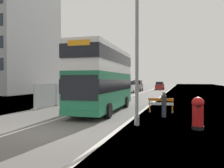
{
  "coord_description": "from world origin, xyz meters",
  "views": [
    {
      "loc": [
        6.11,
        -9.2,
        2.47
      ],
      "look_at": [
        1.63,
        5.3,
        2.2
      ],
      "focal_mm": 36.62,
      "sensor_mm": 36.0,
      "label": 1
    }
  ],
  "objects_px": {
    "car_receding_far": "(138,86)",
    "car_far_side": "(160,86)",
    "lamppost_foreground": "(137,48)",
    "pedestrian_at_kerb": "(164,104)",
    "car_oncoming_near": "(121,89)",
    "red_pillar_postbox": "(198,112)",
    "roadworks_barrier": "(161,103)",
    "double_decker_bus": "(104,78)",
    "car_receding_mid": "(130,87)"
  },
  "relations": [
    {
      "from": "car_oncoming_near",
      "to": "pedestrian_at_kerb",
      "type": "distance_m",
      "value": 20.57
    },
    {
      "from": "double_decker_bus",
      "to": "red_pillar_postbox",
      "type": "distance_m",
      "value": 8.46
    },
    {
      "from": "car_far_side",
      "to": "lamppost_foreground",
      "type": "bearing_deg",
      "value": -86.17
    },
    {
      "from": "lamppost_foreground",
      "to": "pedestrian_at_kerb",
      "type": "height_order",
      "value": "lamppost_foreground"
    },
    {
      "from": "car_receding_mid",
      "to": "car_oncoming_near",
      "type": "bearing_deg",
      "value": -86.57
    },
    {
      "from": "double_decker_bus",
      "to": "car_oncoming_near",
      "type": "bearing_deg",
      "value": 100.58
    },
    {
      "from": "red_pillar_postbox",
      "to": "car_far_side",
      "type": "relative_size",
      "value": 0.39
    },
    {
      "from": "double_decker_bus",
      "to": "car_far_side",
      "type": "distance_m",
      "value": 41.66
    },
    {
      "from": "car_receding_far",
      "to": "pedestrian_at_kerb",
      "type": "bearing_deg",
      "value": -76.44
    },
    {
      "from": "car_oncoming_near",
      "to": "car_receding_mid",
      "type": "xyz_separation_m",
      "value": [
        -0.56,
        9.29,
        -0.04
      ]
    },
    {
      "from": "car_receding_mid",
      "to": "car_receding_far",
      "type": "xyz_separation_m",
      "value": [
        0.25,
        6.22,
        0.04
      ]
    },
    {
      "from": "red_pillar_postbox",
      "to": "car_receding_far",
      "type": "distance_m",
      "value": 39.18
    },
    {
      "from": "double_decker_bus",
      "to": "car_oncoming_near",
      "type": "xyz_separation_m",
      "value": [
        -3.25,
        17.38,
        -1.53
      ]
    },
    {
      "from": "red_pillar_postbox",
      "to": "car_receding_far",
      "type": "relative_size",
      "value": 0.4
    },
    {
      "from": "car_oncoming_near",
      "to": "car_receding_far",
      "type": "relative_size",
      "value": 1.01
    },
    {
      "from": "red_pillar_postbox",
      "to": "double_decker_bus",
      "type": "bearing_deg",
      "value": 143.48
    },
    {
      "from": "red_pillar_postbox",
      "to": "pedestrian_at_kerb",
      "type": "xyz_separation_m",
      "value": [
        -1.91,
        3.36,
        -0.05
      ]
    },
    {
      "from": "car_receding_far",
      "to": "car_far_side",
      "type": "relative_size",
      "value": 0.98
    },
    {
      "from": "lamppost_foreground",
      "to": "car_receding_far",
      "type": "height_order",
      "value": "lamppost_foreground"
    },
    {
      "from": "car_far_side",
      "to": "pedestrian_at_kerb",
      "type": "xyz_separation_m",
      "value": [
        4.31,
        -43.19,
        -0.11
      ]
    },
    {
      "from": "lamppost_foreground",
      "to": "car_receding_far",
      "type": "distance_m",
      "value": 38.45
    },
    {
      "from": "lamppost_foreground",
      "to": "red_pillar_postbox",
      "type": "bearing_deg",
      "value": -3.04
    },
    {
      "from": "lamppost_foreground",
      "to": "roadworks_barrier",
      "type": "bearing_deg",
      "value": 81.41
    },
    {
      "from": "car_receding_mid",
      "to": "car_far_side",
      "type": "xyz_separation_m",
      "value": [
        4.24,
        14.95,
        -0.12
      ]
    },
    {
      "from": "lamppost_foreground",
      "to": "pedestrian_at_kerb",
      "type": "relative_size",
      "value": 5.25
    },
    {
      "from": "car_receding_far",
      "to": "car_far_side",
      "type": "bearing_deg",
      "value": 65.39
    },
    {
      "from": "car_oncoming_near",
      "to": "double_decker_bus",
      "type": "bearing_deg",
      "value": -79.42
    },
    {
      "from": "double_decker_bus",
      "to": "lamppost_foreground",
      "type": "height_order",
      "value": "lamppost_foreground"
    },
    {
      "from": "lamppost_foreground",
      "to": "car_oncoming_near",
      "type": "height_order",
      "value": "lamppost_foreground"
    },
    {
      "from": "double_decker_bus",
      "to": "car_receding_mid",
      "type": "distance_m",
      "value": 26.99
    },
    {
      "from": "double_decker_bus",
      "to": "lamppost_foreground",
      "type": "xyz_separation_m",
      "value": [
        3.55,
        -4.76,
        1.57
      ]
    },
    {
      "from": "roadworks_barrier",
      "to": "car_receding_far",
      "type": "distance_m",
      "value": 33.24
    },
    {
      "from": "roadworks_barrier",
      "to": "car_far_side",
      "type": "relative_size",
      "value": 0.45
    },
    {
      "from": "lamppost_foreground",
      "to": "car_receding_far",
      "type": "relative_size",
      "value": 2.17
    },
    {
      "from": "lamppost_foreground",
      "to": "car_receding_mid",
      "type": "xyz_separation_m",
      "value": [
        -7.35,
        31.44,
        -3.13
      ]
    },
    {
      "from": "car_receding_mid",
      "to": "car_receding_far",
      "type": "distance_m",
      "value": 6.23
    },
    {
      "from": "lamppost_foreground",
      "to": "car_receding_mid",
      "type": "distance_m",
      "value": 32.43
    },
    {
      "from": "car_far_side",
      "to": "pedestrian_at_kerb",
      "type": "height_order",
      "value": "car_far_side"
    },
    {
      "from": "car_far_side",
      "to": "car_receding_far",
      "type": "bearing_deg",
      "value": -114.61
    },
    {
      "from": "car_receding_mid",
      "to": "pedestrian_at_kerb",
      "type": "bearing_deg",
      "value": -73.14
    },
    {
      "from": "red_pillar_postbox",
      "to": "car_far_side",
      "type": "height_order",
      "value": "car_far_side"
    },
    {
      "from": "red_pillar_postbox",
      "to": "car_receding_mid",
      "type": "distance_m",
      "value": 33.29
    },
    {
      "from": "car_far_side",
      "to": "pedestrian_at_kerb",
      "type": "relative_size",
      "value": 2.46
    },
    {
      "from": "lamppost_foreground",
      "to": "pedestrian_at_kerb",
      "type": "bearing_deg",
      "value": 69.36
    },
    {
      "from": "pedestrian_at_kerb",
      "to": "red_pillar_postbox",
      "type": "bearing_deg",
      "value": -60.46
    },
    {
      "from": "lamppost_foreground",
      "to": "car_far_side",
      "type": "relative_size",
      "value": 2.13
    },
    {
      "from": "lamppost_foreground",
      "to": "roadworks_barrier",
      "type": "xyz_separation_m",
      "value": [
        0.81,
        5.37,
        -3.52
      ]
    },
    {
      "from": "car_oncoming_near",
      "to": "car_far_side",
      "type": "height_order",
      "value": "car_oncoming_near"
    },
    {
      "from": "double_decker_bus",
      "to": "car_receding_far",
      "type": "xyz_separation_m",
      "value": [
        -3.56,
        32.89,
        -1.52
      ]
    },
    {
      "from": "double_decker_bus",
      "to": "car_far_side",
      "type": "bearing_deg",
      "value": 89.39
    }
  ]
}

